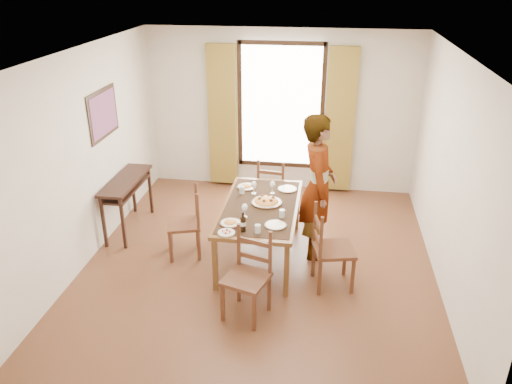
# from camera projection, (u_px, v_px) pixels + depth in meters

# --- Properties ---
(ground) EXTENTS (5.00, 5.00, 0.00)m
(ground) POSITION_uv_depth(u_px,v_px,m) (260.00, 260.00, 6.65)
(ground) COLOR #492217
(ground) RESTS_ON ground
(room_shell) EXTENTS (4.60, 5.10, 2.74)m
(room_shell) POSITION_uv_depth(u_px,v_px,m) (261.00, 148.00, 6.12)
(room_shell) COLOR beige
(room_shell) RESTS_ON ground
(console_table) EXTENTS (0.38, 1.20, 0.80)m
(console_table) POSITION_uv_depth(u_px,v_px,m) (126.00, 186.00, 7.17)
(console_table) COLOR black
(console_table) RESTS_ON ground
(dining_table) EXTENTS (0.97, 1.80, 0.76)m
(dining_table) POSITION_uv_depth(u_px,v_px,m) (260.00, 210.00, 6.47)
(dining_table) COLOR brown
(dining_table) RESTS_ON ground
(chair_west) EXTENTS (0.54, 0.54, 0.97)m
(chair_west) POSITION_uv_depth(u_px,v_px,m) (186.00, 224.00, 6.62)
(chair_west) COLOR #592E1D
(chair_west) RESTS_ON ground
(chair_north) EXTENTS (0.49, 0.49, 0.99)m
(chair_north) POSITION_uv_depth(u_px,v_px,m) (273.00, 190.00, 7.60)
(chair_north) COLOR #592E1D
(chair_north) RESTS_ON ground
(chair_south) EXTENTS (0.56, 0.56, 1.02)m
(chair_south) POSITION_uv_depth(u_px,v_px,m) (248.00, 278.00, 5.46)
(chair_south) COLOR #592E1D
(chair_south) RESTS_ON ground
(chair_east) EXTENTS (0.55, 0.55, 1.04)m
(chair_east) POSITION_uv_depth(u_px,v_px,m) (331.00, 250.00, 5.95)
(chair_east) COLOR #592E1D
(chair_east) RESTS_ON ground
(man) EXTENTS (0.76, 0.55, 1.94)m
(man) POSITION_uv_depth(u_px,v_px,m) (318.00, 187.00, 6.45)
(man) COLOR #9C9DA5
(man) RESTS_ON ground
(plate_sw) EXTENTS (0.27, 0.27, 0.05)m
(plate_sw) POSITION_uv_depth(u_px,v_px,m) (230.00, 222.00, 5.98)
(plate_sw) COLOR silver
(plate_sw) RESTS_ON dining_table
(plate_se) EXTENTS (0.27, 0.27, 0.05)m
(plate_se) POSITION_uv_depth(u_px,v_px,m) (275.00, 224.00, 5.93)
(plate_se) COLOR silver
(plate_se) RESTS_ON dining_table
(plate_nw) EXTENTS (0.27, 0.27, 0.05)m
(plate_nw) POSITION_uv_depth(u_px,v_px,m) (246.00, 186.00, 6.95)
(plate_nw) COLOR silver
(plate_nw) RESTS_ON dining_table
(plate_ne) EXTENTS (0.27, 0.27, 0.05)m
(plate_ne) POSITION_uv_depth(u_px,v_px,m) (287.00, 188.00, 6.88)
(plate_ne) COLOR silver
(plate_ne) RESTS_ON dining_table
(pasta_platter) EXTENTS (0.40, 0.40, 0.10)m
(pasta_platter) POSITION_uv_depth(u_px,v_px,m) (266.00, 200.00, 6.48)
(pasta_platter) COLOR #C86A19
(pasta_platter) RESTS_ON dining_table
(caprese_plate) EXTENTS (0.20, 0.20, 0.04)m
(caprese_plate) POSITION_uv_depth(u_px,v_px,m) (226.00, 232.00, 5.77)
(caprese_plate) COLOR silver
(caprese_plate) RESTS_ON dining_table
(wine_glass_a) EXTENTS (0.08, 0.08, 0.18)m
(wine_glass_a) POSITION_uv_depth(u_px,v_px,m) (245.00, 210.00, 6.11)
(wine_glass_a) COLOR white
(wine_glass_a) RESTS_ON dining_table
(wine_glass_b) EXTENTS (0.08, 0.08, 0.18)m
(wine_glass_b) POSITION_uv_depth(u_px,v_px,m) (273.00, 187.00, 6.74)
(wine_glass_b) COLOR white
(wine_glass_b) RESTS_ON dining_table
(wine_glass_c) EXTENTS (0.08, 0.08, 0.18)m
(wine_glass_c) POSITION_uv_depth(u_px,v_px,m) (254.00, 187.00, 6.74)
(wine_glass_c) COLOR white
(wine_glass_c) RESTS_ON dining_table
(tumbler_a) EXTENTS (0.07, 0.07, 0.10)m
(tumbler_a) POSITION_uv_depth(u_px,v_px,m) (282.00, 214.00, 6.13)
(tumbler_a) COLOR silver
(tumbler_a) RESTS_ON dining_table
(tumbler_b) EXTENTS (0.07, 0.07, 0.10)m
(tumbler_b) POSITION_uv_depth(u_px,v_px,m) (242.00, 190.00, 6.77)
(tumbler_b) COLOR silver
(tumbler_b) RESTS_ON dining_table
(tumbler_c) EXTENTS (0.07, 0.07, 0.10)m
(tumbler_c) POSITION_uv_depth(u_px,v_px,m) (258.00, 229.00, 5.78)
(tumbler_c) COLOR silver
(tumbler_c) RESTS_ON dining_table
(wine_bottle) EXTENTS (0.07, 0.07, 0.25)m
(wine_bottle) POSITION_uv_depth(u_px,v_px,m) (243.00, 222.00, 5.78)
(wine_bottle) COLOR black
(wine_bottle) RESTS_ON dining_table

